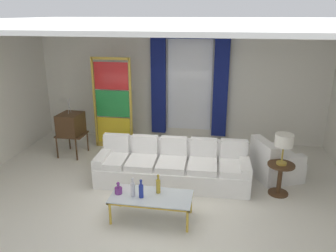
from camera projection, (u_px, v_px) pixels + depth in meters
name	position (u px, v px, depth m)	size (l,w,h in m)	color
ground_plane	(156.00, 196.00, 6.10)	(16.00, 16.00, 0.00)	silver
wall_rear	(180.00, 82.00, 8.48)	(8.00, 0.12, 3.00)	white
ceiling_slab	(164.00, 21.00, 5.88)	(8.00, 7.60, 0.04)	white
curtained_window	(189.00, 74.00, 8.21)	(2.00, 0.17, 2.70)	white
couch_white_long	(173.00, 167.00, 6.57)	(2.95, 1.01, 0.86)	white
coffee_table	(151.00, 198.00, 5.33)	(1.29, 0.60, 0.41)	silver
bottle_blue_decanter	(118.00, 190.00, 5.37)	(0.12, 0.12, 0.20)	#753384
bottle_crystal_tall	(141.00, 190.00, 5.24)	(0.07, 0.07, 0.31)	navy
bottle_amber_squat	(133.00, 189.00, 5.27)	(0.07, 0.07, 0.32)	silver
bottle_ruby_flask	(158.00, 185.00, 5.37)	(0.07, 0.07, 0.32)	gold
vintage_tv	(71.00, 125.00, 7.68)	(0.62, 0.63, 1.35)	#472D19
armchair_white	(274.00, 164.00, 6.72)	(1.07, 1.06, 0.80)	white
stained_glass_divider	(113.00, 105.00, 8.03)	(0.95, 0.05, 2.20)	gold
peacock_figurine	(125.00, 144.00, 7.91)	(0.44, 0.60, 0.50)	beige
round_side_table	(280.00, 176.00, 6.07)	(0.48, 0.48, 0.59)	#472D19
table_lamp_brass	(284.00, 142.00, 5.86)	(0.32, 0.32, 0.57)	#B29338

